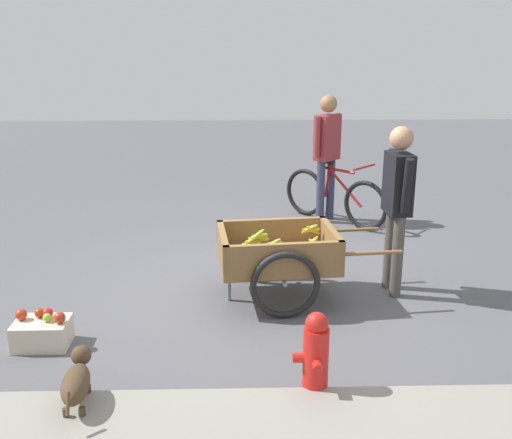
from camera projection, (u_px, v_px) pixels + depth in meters
name	position (u px, v px, depth m)	size (l,w,h in m)	color
ground_plane	(243.00, 287.00, 6.20)	(24.00, 24.00, 0.00)	#56565B
fruit_cart	(278.00, 256.00, 5.82)	(1.72, 1.00, 0.70)	olive
vendor_person	(397.00, 195.00, 5.80)	(0.23, 0.57, 1.65)	#4C4742
bicycle	(334.00, 197.00, 8.18)	(1.22, 1.22, 0.85)	black
cyclist_person	(327.00, 146.00, 8.09)	(0.39, 0.40, 1.70)	#333851
dog	(77.00, 381.00, 4.05)	(0.22, 0.67, 0.40)	#4C3823
fire_hydrant	(315.00, 357.00, 4.22)	(0.25, 0.25, 0.67)	red
apple_crate	(42.00, 332.00, 5.02)	(0.44, 0.32, 0.32)	beige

